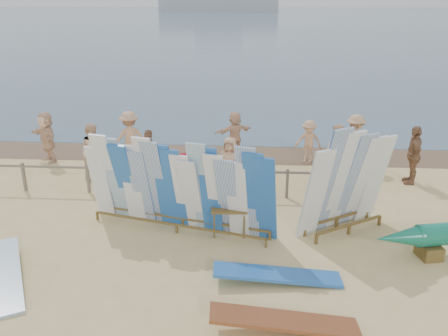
# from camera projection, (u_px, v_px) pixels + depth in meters

# --- Properties ---
(ground) EXTENTS (160.00, 160.00, 0.00)m
(ground) POSITION_uv_depth(u_px,v_px,m) (129.00, 242.00, 11.55)
(ground) COLOR #DDC180
(ground) RESTS_ON ground
(ocean) EXTENTS (320.00, 240.00, 0.02)m
(ocean) POSITION_uv_depth(u_px,v_px,m) (247.00, 17.00, 131.53)
(ocean) COLOR #415C74
(ocean) RESTS_ON ground
(wet_sand_strip) EXTENTS (40.00, 2.60, 0.01)m
(wet_sand_strip) POSITION_uv_depth(u_px,v_px,m) (176.00, 151.00, 18.30)
(wet_sand_strip) COLOR brown
(wet_sand_strip) RESTS_ON ground
(fence) EXTENTS (12.08, 0.08, 0.90)m
(fence) POSITION_uv_depth(u_px,v_px,m) (153.00, 175.00, 14.15)
(fence) COLOR #746958
(fence) RESTS_ON ground
(main_surfboard_rack) EXTENTS (4.97, 1.89, 2.50)m
(main_surfboard_rack) POSITION_uv_depth(u_px,v_px,m) (179.00, 189.00, 11.80)
(main_surfboard_rack) COLOR brown
(main_surfboard_rack) RESTS_ON ground
(side_surfboard_rack) EXTENTS (2.44, 1.87, 2.86)m
(side_surfboard_rack) POSITION_uv_depth(u_px,v_px,m) (346.00, 184.00, 11.69)
(side_surfboard_rack) COLOR brown
(side_surfboard_rack) RESTS_ON ground
(vendor_table) EXTENTS (0.93, 0.68, 1.19)m
(vendor_table) POSITION_uv_depth(u_px,v_px,m) (229.00, 220.00, 11.84)
(vendor_table) COLOR brown
(vendor_table) RESTS_ON ground
(flat_board_a) EXTENTS (1.78, 2.63, 0.33)m
(flat_board_a) POSITION_uv_depth(u_px,v_px,m) (8.00, 281.00, 10.00)
(flat_board_a) COLOR #7FAACB
(flat_board_a) RESTS_ON ground
(flat_board_d) EXTENTS (2.72, 0.71, 0.31)m
(flat_board_d) POSITION_uv_depth(u_px,v_px,m) (277.00, 281.00, 9.99)
(flat_board_d) COLOR blue
(flat_board_d) RESTS_ON ground
(flat_board_c) EXTENTS (2.72, 0.73, 0.43)m
(flat_board_c) POSITION_uv_depth(u_px,v_px,m) (284.00, 331.00, 8.51)
(flat_board_c) COLOR brown
(flat_board_c) RESTS_ON ground
(beach_chair_left) EXTENTS (0.75, 0.77, 0.97)m
(beach_chair_left) POSITION_uv_depth(u_px,v_px,m) (198.00, 174.00, 15.21)
(beach_chair_left) COLOR red
(beach_chair_left) RESTS_ON ground
(beach_chair_right) EXTENTS (0.83, 0.84, 0.94)m
(beach_chair_right) POSITION_uv_depth(u_px,v_px,m) (183.00, 176.00, 15.02)
(beach_chair_right) COLOR red
(beach_chair_right) RESTS_ON ground
(stroller) EXTENTS (0.83, 1.00, 1.19)m
(stroller) POSITION_uv_depth(u_px,v_px,m) (249.00, 175.00, 14.52)
(stroller) COLOR red
(stroller) RESTS_ON ground
(beachgoer_3) EXTENTS (1.32, 0.96, 1.89)m
(beachgoer_3) POSITION_uv_depth(u_px,v_px,m) (130.00, 138.00, 16.74)
(beachgoer_3) COLOR tan
(beachgoer_3) RESTS_ON ground
(beachgoer_extra_0) EXTENTS (0.88, 1.29, 1.85)m
(beachgoer_extra_0) POSITION_uv_depth(u_px,v_px,m) (355.00, 141.00, 16.44)
(beachgoer_extra_0) COLOR tan
(beachgoer_extra_0) RESTS_ON ground
(beachgoer_11) EXTENTS (1.57, 1.60, 1.83)m
(beachgoer_11) POSITION_uv_depth(u_px,v_px,m) (47.00, 137.00, 16.91)
(beachgoer_11) COLOR beige
(beachgoer_11) RESTS_ON ground
(beachgoer_5) EXTENTS (1.54, 1.20, 1.62)m
(beachgoer_5) POSITION_uv_depth(u_px,v_px,m) (235.00, 133.00, 17.82)
(beachgoer_5) COLOR beige
(beachgoer_5) RESTS_ON ground
(beachgoer_6) EXTENTS (0.85, 0.54, 1.61)m
(beachgoer_6) POSITION_uv_depth(u_px,v_px,m) (230.00, 163.00, 14.65)
(beachgoer_6) COLOR tan
(beachgoer_6) RESTS_ON ground
(beachgoer_4) EXTENTS (1.08, 0.54, 1.77)m
(beachgoer_4) POSITION_uv_depth(u_px,v_px,m) (150.00, 157.00, 14.88)
(beachgoer_4) COLOR #8C6042
(beachgoer_4) RESTS_ON ground
(beachgoer_2) EXTENTS (0.59, 0.96, 1.83)m
(beachgoer_2) POSITION_uv_depth(u_px,v_px,m) (94.00, 151.00, 15.40)
(beachgoer_2) COLOR beige
(beachgoer_2) RESTS_ON ground
(beachgoer_8) EXTENTS (0.85, 0.90, 1.73)m
(beachgoer_8) POSITION_uv_depth(u_px,v_px,m) (337.00, 150.00, 15.59)
(beachgoer_8) COLOR beige
(beachgoer_8) RESTS_ON ground
(beachgoer_10) EXTENTS (0.55, 1.13, 1.89)m
(beachgoer_10) POSITION_uv_depth(u_px,v_px,m) (413.00, 155.00, 14.92)
(beachgoer_10) COLOR #8C6042
(beachgoer_10) RESTS_ON ground
(beachgoer_9) EXTENTS (1.07, 0.72, 1.53)m
(beachgoer_9) POSITION_uv_depth(u_px,v_px,m) (309.00, 141.00, 16.92)
(beachgoer_9) COLOR tan
(beachgoer_9) RESTS_ON ground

